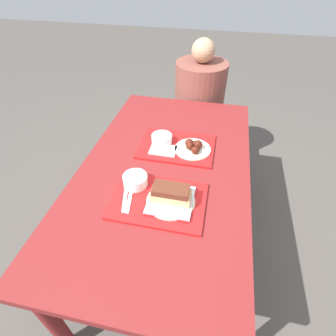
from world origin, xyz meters
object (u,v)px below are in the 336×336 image
at_px(tray_far, 177,147).
at_px(bowl_coleslaw_far, 162,139).
at_px(brisket_sandwich_plate, 171,196).
at_px(person_seated_across, 200,92).
at_px(tray_near, 159,201).
at_px(wings_plate_far, 193,147).
at_px(bowl_coleslaw_near, 135,180).

distance_m(tray_far, bowl_coleslaw_far, 0.10).
xyz_separation_m(brisket_sandwich_plate, bowl_coleslaw_far, (-0.14, 0.43, -0.00)).
relative_size(tray_far, person_seated_across, 0.62).
distance_m(tray_far, brisket_sandwich_plate, 0.42).
relative_size(tray_near, tray_far, 1.00).
relative_size(tray_near, wings_plate_far, 2.09).
bearing_deg(brisket_sandwich_plate, bowl_coleslaw_near, 158.76).
xyz_separation_m(tray_near, person_seated_across, (0.04, 1.23, -0.03)).
xyz_separation_m(tray_near, tray_far, (0.00, 0.42, 0.00)).
height_order(bowl_coleslaw_far, person_seated_across, person_seated_across).
height_order(tray_far, brisket_sandwich_plate, brisket_sandwich_plate).
distance_m(wings_plate_far, person_seated_across, 0.83).
bearing_deg(brisket_sandwich_plate, wings_plate_far, 83.74).
distance_m(bowl_coleslaw_near, brisket_sandwich_plate, 0.20).
bearing_deg(brisket_sandwich_plate, tray_near, -179.67).
bearing_deg(person_seated_across, tray_near, -91.97).
bearing_deg(tray_near, bowl_coleslaw_near, 151.00).
xyz_separation_m(brisket_sandwich_plate, wings_plate_far, (0.04, 0.40, -0.01)).
bearing_deg(bowl_coleslaw_far, wings_plate_far, -7.70).
height_order(tray_near, wings_plate_far, wings_plate_far).
bearing_deg(person_seated_across, brisket_sandwich_plate, -89.39).
relative_size(tray_far, bowl_coleslaw_far, 3.62).
bearing_deg(bowl_coleslaw_far, person_seated_across, 80.96).
bearing_deg(wings_plate_far, bowl_coleslaw_near, -125.04).
relative_size(bowl_coleslaw_near, brisket_sandwich_plate, 0.53).
bearing_deg(tray_near, person_seated_across, 88.03).
bearing_deg(tray_far, brisket_sandwich_plate, -83.03).
bearing_deg(bowl_coleslaw_far, tray_near, -78.70).
distance_m(tray_near, wings_plate_far, 0.41).
xyz_separation_m(bowl_coleslaw_near, brisket_sandwich_plate, (0.19, -0.07, 0.00)).
bearing_deg(bowl_coleslaw_far, brisket_sandwich_plate, -71.77).
height_order(bowl_coleslaw_far, wings_plate_far, wings_plate_far).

